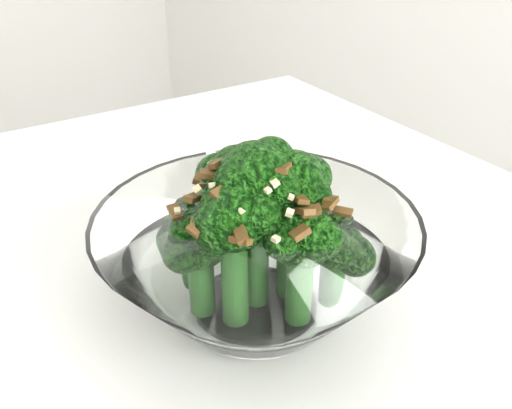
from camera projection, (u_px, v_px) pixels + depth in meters
The scene contains 1 object.
broccoli_dish at pixel (257, 254), 0.42m from camera, with size 0.24×0.24×0.15m.
Camera 1 is at (0.05, -0.18, 1.05)m, focal length 40.00 mm.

